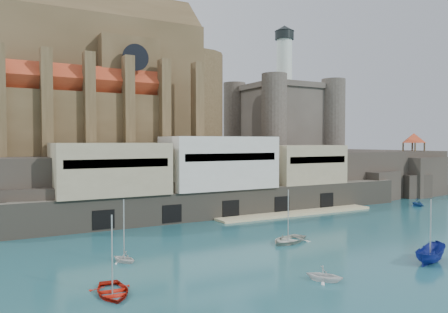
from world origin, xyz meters
TOP-DOWN VIEW (x-y plane):
  - ground at (0.00, 0.00)m, footprint 300.00×300.00m
  - promontory at (-0.19, 39.37)m, footprint 100.00×36.00m
  - quay at (-10.19, 23.07)m, footprint 70.00×12.00m
  - church at (-24.13, 41.85)m, footprint 47.00×25.93m
  - castle_keep at (16.08, 41.08)m, footprint 21.20×21.20m
  - rock_outcrop at (42.00, 25.84)m, footprint 14.50×10.50m
  - pavilion at (42.00, 26.00)m, footprint 6.40×6.40m
  - boat_0 at (-35.35, -5.48)m, footprint 3.82×1.49m
  - boat_1 at (-18.24, -11.23)m, footprint 3.26×2.99m
  - boat_2 at (-4.86, -11.94)m, footprint 2.66×2.63m
  - boat_4 at (-31.90, 3.13)m, footprint 2.96×2.53m
  - boat_6 at (-12.01, 2.09)m, footprint 2.74×4.39m
  - boat_7 at (27.62, 14.00)m, footprint 3.32×2.66m

SIDE VIEW (x-z plane):
  - ground at x=0.00m, z-range 0.00..0.00m
  - boat_0 at x=-35.35m, z-range -2.61..2.61m
  - boat_1 at x=-18.24m, z-range -1.62..1.62m
  - boat_2 at x=-4.86m, z-range -2.76..2.76m
  - boat_4 at x=-31.90m, z-range -1.47..1.47m
  - boat_6 at x=-12.01m, z-range -2.97..2.97m
  - boat_7 at x=27.62m, z-range -1.67..1.67m
  - rock_outcrop at x=42.00m, z-range -0.33..8.37m
  - promontory at x=-0.19m, z-range -0.08..9.92m
  - quay at x=-10.19m, z-range -0.46..12.59m
  - pavilion at x=42.00m, z-range 10.03..15.43m
  - castle_keep at x=16.08m, z-range 3.66..32.96m
  - church at x=-24.13m, z-range 6.88..37.38m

